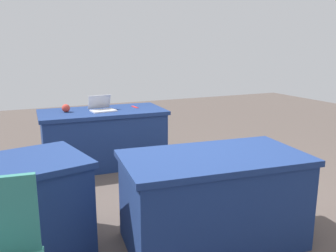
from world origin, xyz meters
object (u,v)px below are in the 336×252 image
Objects in this scene: table_foreground at (103,137)px; laptop_silver at (102,108)px; yarn_ball at (66,108)px; table_back_left at (213,199)px; scissors_red at (135,107)px.

laptop_silver is (0.01, 0.03, 0.42)m from table_foreground.
laptop_silver reaches higher than yarn_ball.
yarn_ball is (0.47, -0.07, 0.44)m from table_foreground.
yarn_ball is at bearing -17.59° from laptop_silver.
laptop_silver reaches higher than table_foreground.
table_back_left is 2.62m from yarn_ball.
scissors_red is at bearing 179.10° from yarn_ball.
table_back_left is at bearing 107.96° from yarn_ball.
laptop_silver is at bearing -86.37° from scissors_red.
table_back_left is at bearing -9.52° from scissors_red.
table_foreground is 9.58× the size of scissors_red.
table_back_left is (-0.32, 2.39, 0.00)m from table_foreground.
laptop_silver is (0.33, -2.36, 0.42)m from table_back_left.
yarn_ball is (0.47, -0.10, 0.01)m from laptop_silver.
yarn_ball reaches higher than table_back_left.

